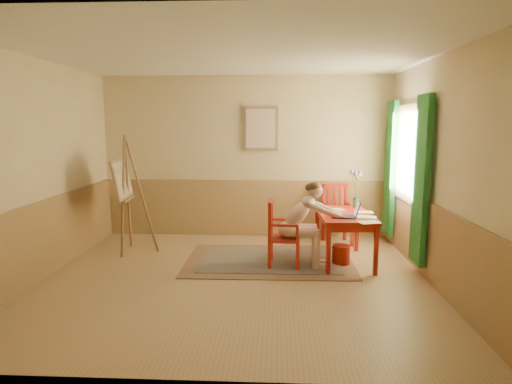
# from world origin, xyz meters

# --- Properties ---
(room) EXTENTS (5.04, 4.54, 2.84)m
(room) POSITION_xyz_m (0.00, 0.00, 1.40)
(room) COLOR tan
(room) RESTS_ON ground
(wainscot) EXTENTS (5.00, 4.50, 1.00)m
(wainscot) POSITION_xyz_m (0.00, 0.80, 0.50)
(wainscot) COLOR tan
(wainscot) RESTS_ON room
(window) EXTENTS (0.12, 2.01, 2.20)m
(window) POSITION_xyz_m (2.42, 1.10, 1.35)
(window) COLOR white
(window) RESTS_ON room
(wall_portrait) EXTENTS (0.60, 0.05, 0.76)m
(wall_portrait) POSITION_xyz_m (0.25, 2.20, 1.90)
(wall_portrait) COLOR #8E7550
(wall_portrait) RESTS_ON room
(rug) EXTENTS (2.41, 1.62, 0.02)m
(rug) POSITION_xyz_m (0.43, 0.76, 0.01)
(rug) COLOR #8C7251
(rug) RESTS_ON room
(table) EXTENTS (0.77, 1.23, 0.72)m
(table) POSITION_xyz_m (1.50, 0.76, 0.63)
(table) COLOR red
(table) RESTS_ON room
(chair_left) EXTENTS (0.45, 0.43, 0.93)m
(chair_left) POSITION_xyz_m (0.59, 0.56, 0.46)
(chair_left) COLOR red
(chair_left) RESTS_ON room
(chair_back) EXTENTS (0.50, 0.51, 0.99)m
(chair_back) POSITION_xyz_m (1.54, 1.82, 0.49)
(chair_back) COLOR red
(chair_back) RESTS_ON room
(figure) EXTENTS (0.89, 0.39, 1.20)m
(figure) POSITION_xyz_m (0.91, 0.54, 0.66)
(figure) COLOR beige
(figure) RESTS_ON room
(laptop) EXTENTS (0.40, 0.26, 0.23)m
(laptop) POSITION_xyz_m (1.50, 0.49, 0.77)
(laptop) COLOR #1E2338
(laptop) RESTS_ON table
(papers) EXTENTS (0.68, 1.09, 0.00)m
(papers) POSITION_xyz_m (1.67, 0.64, 0.72)
(papers) COLOR white
(papers) RESTS_ON table
(vase) EXTENTS (0.19, 0.29, 0.58)m
(vase) POSITION_xyz_m (1.74, 1.23, 0.99)
(vase) COLOR #3F724C
(vase) RESTS_ON table
(wastebasket) EXTENTS (0.32, 0.32, 0.27)m
(wastebasket) POSITION_xyz_m (1.46, 0.67, 0.14)
(wastebasket) COLOR #AA2211
(wastebasket) RESTS_ON room
(easel) EXTENTS (0.63, 0.81, 1.82)m
(easel) POSITION_xyz_m (-1.79, 1.12, 1.08)
(easel) COLOR brown
(easel) RESTS_ON room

